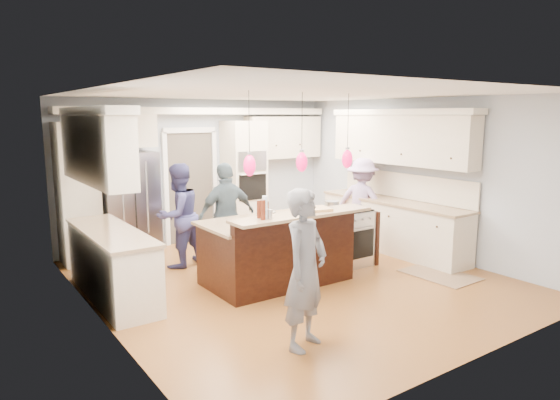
# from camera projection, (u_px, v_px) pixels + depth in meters

# --- Properties ---
(ground_plane) EXTENTS (6.00, 6.00, 0.00)m
(ground_plane) POSITION_uv_depth(u_px,v_px,m) (293.00, 280.00, 7.39)
(ground_plane) COLOR #A2642C
(ground_plane) RESTS_ON ground
(room_shell) EXTENTS (5.54, 6.04, 2.72)m
(room_shell) POSITION_uv_depth(u_px,v_px,m) (294.00, 157.00, 7.08)
(room_shell) COLOR #B2BCC6
(room_shell) RESTS_ON ground
(refrigerator) EXTENTS (0.90, 0.70, 1.80)m
(refrigerator) POSITION_uv_depth(u_px,v_px,m) (129.00, 205.00, 8.50)
(refrigerator) COLOR #B7B7BC
(refrigerator) RESTS_ON ground
(oven_column) EXTENTS (0.72, 0.69, 2.30)m
(oven_column) POSITION_uv_depth(u_px,v_px,m) (244.00, 180.00, 9.77)
(oven_column) COLOR beige
(oven_column) RESTS_ON ground
(back_upper_cabinets) EXTENTS (5.30, 0.61, 2.54)m
(back_upper_cabinets) POSITION_uv_depth(u_px,v_px,m) (169.00, 157.00, 8.92)
(back_upper_cabinets) COLOR beige
(back_upper_cabinets) RESTS_ON ground
(right_counter_run) EXTENTS (0.64, 3.10, 2.51)m
(right_counter_run) POSITION_uv_depth(u_px,v_px,m) (395.00, 192.00, 8.83)
(right_counter_run) COLOR beige
(right_counter_run) RESTS_ON ground
(left_cabinets) EXTENTS (0.64, 2.30, 2.51)m
(left_cabinets) POSITION_uv_depth(u_px,v_px,m) (106.00, 220.00, 6.48)
(left_cabinets) COLOR beige
(left_cabinets) RESTS_ON ground
(kitchen_island) EXTENTS (2.10, 1.46, 1.12)m
(kitchen_island) POSITION_uv_depth(u_px,v_px,m) (277.00, 249.00, 7.22)
(kitchen_island) COLOR black
(kitchen_island) RESTS_ON ground
(island_range) EXTENTS (0.82, 0.71, 0.92)m
(island_range) POSITION_uv_depth(u_px,v_px,m) (346.00, 237.00, 8.08)
(island_range) COLOR #B7B7BC
(island_range) RESTS_ON ground
(pendant_lights) EXTENTS (1.75, 0.15, 1.03)m
(pendant_lights) POSITION_uv_depth(u_px,v_px,m) (302.00, 162.00, 6.53)
(pendant_lights) COLOR black
(pendant_lights) RESTS_ON ground
(person_bar_end) EXTENTS (0.72, 0.61, 1.68)m
(person_bar_end) POSITION_uv_depth(u_px,v_px,m) (305.00, 269.00, 5.13)
(person_bar_end) COLOR slate
(person_bar_end) RESTS_ON ground
(person_far_left) EXTENTS (0.97, 0.85, 1.66)m
(person_far_left) POSITION_uv_depth(u_px,v_px,m) (178.00, 216.00, 7.92)
(person_far_left) COLOR navy
(person_far_left) RESTS_ON ground
(person_far_right) EXTENTS (0.99, 0.43, 1.68)m
(person_far_right) POSITION_uv_depth(u_px,v_px,m) (227.00, 216.00, 7.86)
(person_far_right) COLOR #465862
(person_far_right) RESTS_ON ground
(person_range_side) EXTENTS (0.95, 1.20, 1.63)m
(person_range_side) POSITION_uv_depth(u_px,v_px,m) (362.00, 202.00, 9.25)
(person_range_side) COLOR #A48BBB
(person_range_side) RESTS_ON ground
(floor_rug) EXTENTS (0.76, 1.09, 0.01)m
(floor_rug) POSITION_uv_depth(u_px,v_px,m) (440.00, 275.00, 7.59)
(floor_rug) COLOR #8A6A4B
(floor_rug) RESTS_ON ground
(water_bottle) EXTENTS (0.09, 0.09, 0.29)m
(water_bottle) POSITION_uv_depth(u_px,v_px,m) (265.00, 207.00, 6.24)
(water_bottle) COLOR silver
(water_bottle) RESTS_ON kitchen_island
(beer_bottle_a) EXTENTS (0.07, 0.07, 0.23)m
(beer_bottle_a) POSITION_uv_depth(u_px,v_px,m) (259.00, 209.00, 6.29)
(beer_bottle_a) COLOR #4C1B0D
(beer_bottle_a) RESTS_ON kitchen_island
(beer_bottle_b) EXTENTS (0.08, 0.08, 0.25)m
(beer_bottle_b) POSITION_uv_depth(u_px,v_px,m) (263.00, 210.00, 6.18)
(beer_bottle_b) COLOR #4C1B0D
(beer_bottle_b) RESTS_ON kitchen_island
(beer_bottle_c) EXTENTS (0.07, 0.07, 0.22)m
(beer_bottle_c) POSITION_uv_depth(u_px,v_px,m) (267.00, 210.00, 6.28)
(beer_bottle_c) COLOR #4C1B0D
(beer_bottle_c) RESTS_ON kitchen_island
(drink_can) EXTENTS (0.07, 0.07, 0.12)m
(drink_can) POSITION_uv_depth(u_px,v_px,m) (270.00, 214.00, 6.25)
(drink_can) COLOR #B7B7BC
(drink_can) RESTS_ON kitchen_island
(cutting_board) EXTENTS (0.52, 0.42, 0.04)m
(cutting_board) POSITION_uv_depth(u_px,v_px,m) (313.00, 209.00, 6.81)
(cutting_board) COLOR tan
(cutting_board) RESTS_ON kitchen_island
(pot_large) EXTENTS (0.23, 0.23, 0.14)m
(pot_large) POSITION_uv_depth(u_px,v_px,m) (332.00, 205.00, 7.95)
(pot_large) COLOR #B7B7BC
(pot_large) RESTS_ON island_range
(pot_small) EXTENTS (0.18, 0.18, 0.09)m
(pot_small) POSITION_uv_depth(u_px,v_px,m) (357.00, 207.00, 7.93)
(pot_small) COLOR #B7B7BC
(pot_small) RESTS_ON island_range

